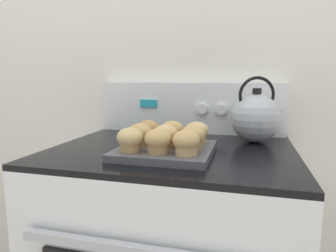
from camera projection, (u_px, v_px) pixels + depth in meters
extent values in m
cube|color=silver|center=(193.00, 60.00, 1.29)|extent=(8.00, 0.05, 2.40)
cube|color=#B2B2B7|center=(138.00, 251.00, 0.71)|extent=(0.63, 0.02, 0.02)
cube|color=black|center=(173.00, 150.00, 1.01)|extent=(0.79, 0.64, 0.02)
cube|color=white|center=(190.00, 108.00, 1.27)|extent=(0.77, 0.05, 0.21)
cube|color=teal|center=(149.00, 103.00, 1.28)|extent=(0.07, 0.01, 0.03)
cylinder|color=white|center=(202.00, 109.00, 1.22)|extent=(0.04, 0.02, 0.04)
cylinder|color=white|center=(221.00, 109.00, 1.20)|extent=(0.04, 0.02, 0.04)
cylinder|color=white|center=(241.00, 110.00, 1.18)|extent=(0.04, 0.02, 0.04)
cylinder|color=white|center=(262.00, 110.00, 1.16)|extent=(0.04, 0.02, 0.04)
cube|color=#4C4C51|center=(165.00, 150.00, 0.91)|extent=(0.28, 0.28, 0.02)
cylinder|color=#A37A4C|center=(130.00, 146.00, 0.85)|extent=(0.06, 0.06, 0.03)
ellipsoid|color=tan|center=(130.00, 137.00, 0.85)|extent=(0.08, 0.08, 0.06)
cylinder|color=#A37A4C|center=(158.00, 148.00, 0.83)|extent=(0.06, 0.06, 0.03)
ellipsoid|color=tan|center=(158.00, 139.00, 0.83)|extent=(0.08, 0.08, 0.06)
cylinder|color=tan|center=(186.00, 149.00, 0.81)|extent=(0.06, 0.06, 0.03)
ellipsoid|color=tan|center=(186.00, 140.00, 0.81)|extent=(0.08, 0.08, 0.06)
cylinder|color=tan|center=(140.00, 140.00, 0.93)|extent=(0.06, 0.06, 0.03)
ellipsoid|color=tan|center=(140.00, 132.00, 0.93)|extent=(0.08, 0.08, 0.06)
cylinder|color=olive|center=(166.00, 142.00, 0.91)|extent=(0.06, 0.06, 0.03)
ellipsoid|color=tan|center=(166.00, 134.00, 0.91)|extent=(0.08, 0.08, 0.06)
cylinder|color=#A37A4C|center=(192.00, 143.00, 0.89)|extent=(0.06, 0.06, 0.03)
ellipsoid|color=tan|center=(192.00, 135.00, 0.88)|extent=(0.08, 0.08, 0.06)
cylinder|color=tan|center=(148.00, 136.00, 1.01)|extent=(0.06, 0.06, 0.03)
ellipsoid|color=#B2844C|center=(148.00, 128.00, 1.00)|extent=(0.08, 0.08, 0.06)
cylinder|color=tan|center=(172.00, 137.00, 0.99)|extent=(0.06, 0.06, 0.03)
ellipsoid|color=tan|center=(172.00, 129.00, 0.99)|extent=(0.08, 0.08, 0.06)
cylinder|color=tan|center=(197.00, 138.00, 0.97)|extent=(0.06, 0.06, 0.03)
ellipsoid|color=tan|center=(197.00, 130.00, 0.96)|extent=(0.08, 0.08, 0.06)
sphere|color=#ADAFB5|center=(256.00, 118.00, 1.07)|extent=(0.17, 0.17, 0.17)
cylinder|color=black|center=(257.00, 91.00, 1.06)|extent=(0.03, 0.03, 0.02)
cone|color=#ADAFB5|center=(277.00, 112.00, 1.08)|extent=(0.08, 0.06, 0.06)
torus|color=black|center=(257.00, 95.00, 1.06)|extent=(0.13, 0.06, 0.13)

